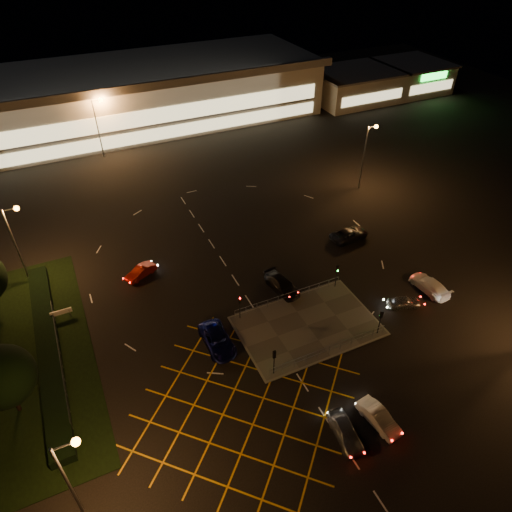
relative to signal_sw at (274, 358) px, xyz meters
name	(u,v)px	position (x,y,z in m)	size (l,w,h in m)	color
ground	(282,319)	(4.00, 5.99, -2.37)	(180.00, 180.00, 0.00)	black
pedestrian_island	(307,326)	(6.00, 3.99, -2.31)	(14.00, 9.00, 0.12)	#4C4944
hedge	(48,347)	(-19.00, 11.99, -1.87)	(2.00, 26.00, 1.00)	black
supermarket	(137,94)	(4.00, 67.95, 2.95)	(72.00, 26.50, 10.50)	beige
retail_unit_a	(354,85)	(50.00, 59.97, 0.85)	(18.80, 14.80, 6.35)	beige
retail_unit_b	(411,76)	(66.00, 59.95, 0.85)	(14.80, 14.80, 6.35)	beige
streetlight_sw	(72,475)	(-17.56, -6.01, 4.20)	(1.78, 0.56, 10.03)	slate
streetlight_nw	(16,235)	(-19.56, 23.99, 4.20)	(1.78, 0.56, 10.03)	slate
streetlight_ne	(367,148)	(28.44, 25.99, 4.20)	(1.78, 0.56, 10.03)	slate
streetlight_far_left	(99,120)	(-5.56, 53.99, 4.20)	(1.78, 0.56, 10.03)	slate
streetlight_far_right	(302,84)	(34.44, 55.99, 4.20)	(1.78, 0.56, 10.03)	slate
signal_sw	(274,358)	(0.00, 0.00, 0.00)	(0.28, 0.30, 3.15)	black
signal_se	(381,318)	(12.00, 0.00, 0.00)	(0.28, 0.30, 3.15)	black
signal_nw	(240,303)	(0.00, 7.99, 0.00)	(0.28, 0.30, 3.15)	black
signal_ne	(337,271)	(12.00, 7.99, 0.00)	(0.28, 0.30, 3.15)	black
tree_e	(2,377)	(-22.00, 5.99, 2.28)	(5.40, 5.40, 7.35)	black
car_near_silver	(346,432)	(2.51, -8.24, -1.63)	(1.74, 4.33, 1.48)	#A1A4A8
car_queue_white	(379,418)	(5.81, -8.33, -1.67)	(1.48, 4.26, 1.40)	silver
car_left_blue	(217,340)	(-3.50, 5.56, -1.60)	(2.54, 5.52, 1.53)	#0C104C
car_far_dkgrey	(282,284)	(6.25, 10.26, -1.63)	(2.06, 5.07, 1.47)	black
car_right_silver	(404,302)	(17.09, 2.10, -1.74)	(1.47, 3.65, 1.24)	#ABAEB2
car_circ_red	(141,272)	(-7.87, 19.45, -1.72)	(1.37, 3.92, 1.29)	#9A180B
car_east_grey	(349,234)	(18.87, 15.33, -1.63)	(2.43, 5.27, 1.46)	black
car_approach_white	(430,285)	(21.49, 3.00, -1.62)	(2.09, 5.14, 1.49)	white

